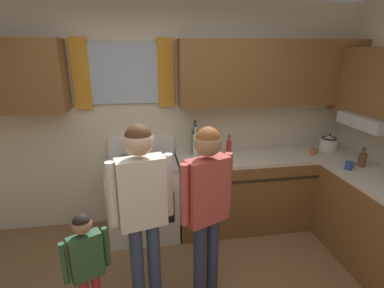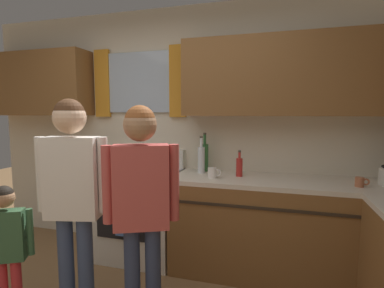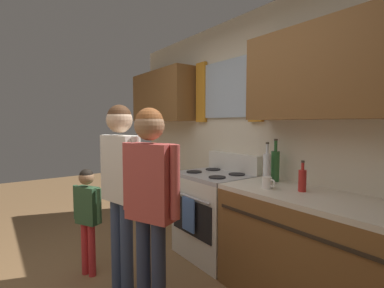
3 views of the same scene
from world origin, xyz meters
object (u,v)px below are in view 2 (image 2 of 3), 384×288
bottle_tall_clear (201,159)px  adult_holding_child (73,186)px  cup_terracotta (360,182)px  bottle_wine_green (205,156)px  small_child (7,241)px  adult_in_plaid (141,196)px  mug_ceramic_white (213,173)px  stove_oven (142,212)px  bottle_sauce_red (239,167)px

bottle_tall_clear → adult_holding_child: adult_holding_child is taller
cup_terracotta → adult_holding_child: 2.21m
bottle_wine_green → small_child: (-1.03, -1.42, -0.42)m
cup_terracotta → adult_holding_child: bearing=-154.0°
cup_terracotta → adult_in_plaid: (-1.48, -0.95, 0.03)m
bottle_wine_green → cup_terracotta: (1.36, -0.28, -0.11)m
small_child → bottle_tall_clear: bearing=52.0°
bottle_wine_green → cup_terracotta: size_ratio=3.62×
bottle_tall_clear → mug_ceramic_white: size_ratio=2.92×
bottle_tall_clear → adult_in_plaid: bearing=-95.3°
cup_terracotta → bottle_wine_green: bearing=168.2°
bottle_wine_green → adult_in_plaid: 1.25m
adult_holding_child → small_child: adult_holding_child is taller
adult_in_plaid → bottle_tall_clear: bearing=84.7°
stove_oven → cup_terracotta: (1.99, -0.10, 0.47)m
bottle_wine_green → small_child: size_ratio=0.39×
stove_oven → adult_holding_child: 1.19m
stove_oven → small_child: 1.30m
adult_holding_child → bottle_sauce_red: bearing=47.8°
bottle_tall_clear → cup_terracotta: bottle_tall_clear is taller
bottle_wine_green → small_child: 1.80m
bottle_sauce_red → adult_in_plaid: bearing=-114.3°
bottle_wine_green → adult_in_plaid: size_ratio=0.26×
bottle_wine_green → mug_ceramic_white: (0.15, -0.30, -0.10)m
small_child → adult_in_plaid: bearing=11.1°
bottle_wine_green → mug_ceramic_white: size_ratio=3.14×
adult_holding_child → bottle_wine_green: bearing=63.7°
mug_ceramic_white → small_child: bearing=-136.5°
adult_in_plaid → cup_terracotta: bearing=32.8°
bottle_tall_clear → stove_oven: bearing=-172.6°
bottle_sauce_red → small_child: bottle_sauce_red is taller
bottle_wine_green → small_child: bottle_wine_green is taller
mug_ceramic_white → adult_holding_child: bearing=-128.8°
stove_oven → adult_holding_child: size_ratio=0.69×
stove_oven → small_child: stove_oven is taller
adult_holding_child → adult_in_plaid: adult_holding_child is taller
stove_oven → adult_in_plaid: 1.27m
bottle_tall_clear → mug_ceramic_white: (0.16, -0.19, -0.09)m
bottle_wine_green → cup_terracotta: 1.40m
bottle_sauce_red → mug_ceramic_white: 0.27m
bottle_wine_green → cup_terracotta: bearing=-11.8°
bottle_wine_green → mug_ceramic_white: bearing=-63.5°
bottle_tall_clear → bottle_wine_green: 0.11m
small_child → stove_oven: bearing=71.8°
bottle_tall_clear → adult_holding_child: (-0.61, -1.14, -0.04)m
mug_ceramic_white → stove_oven: bearing=172.1°
bottle_wine_green → adult_holding_child: bearing=-116.3°
small_child → bottle_wine_green: bearing=54.0°
bottle_wine_green → adult_holding_child: size_ratio=0.25×
bottle_wine_green → bottle_tall_clear: bearing=-94.5°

